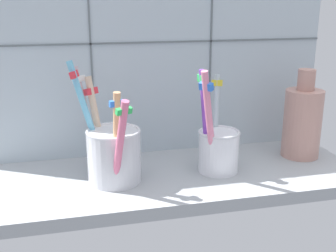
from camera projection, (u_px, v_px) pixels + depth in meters
counter_slab at (167, 180)px, 69.60cm from camera, size 64.00×22.00×2.00cm
tile_wall_back at (151, 40)px, 74.46cm from camera, size 64.00×2.20×45.00cm
toothbrush_cup_left at (113, 152)px, 65.40cm from camera, size 10.66×13.36×18.83cm
toothbrush_cup_right at (218, 146)px, 69.34cm from camera, size 8.27×9.38×17.65cm
ceramic_vase at (302, 121)px, 75.49cm from camera, size 6.68×6.68×15.84cm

